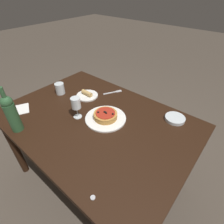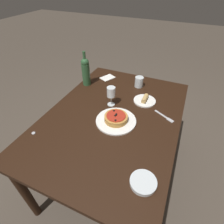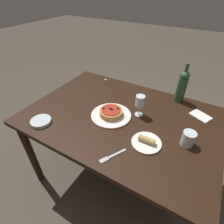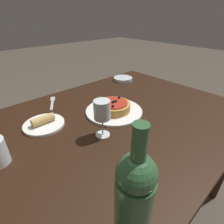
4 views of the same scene
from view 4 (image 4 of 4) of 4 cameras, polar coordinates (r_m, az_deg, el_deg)
ground_plane at (r=1.41m, az=-0.06°, el=-29.20°), size 14.00×14.00×0.00m
dining_table at (r=0.91m, az=-0.08°, el=-6.95°), size 1.39×0.98×0.75m
dinner_plate at (r=0.92m, az=0.64°, el=0.34°), size 0.30×0.30×0.01m
pizza at (r=0.91m, az=0.66°, el=1.89°), size 0.17×0.17×0.06m
wine_glass at (r=0.69m, az=-3.26°, el=0.22°), size 0.07×0.07×0.16m
wine_bottle at (r=0.38m, az=7.01°, el=-27.55°), size 0.07×0.07×0.32m
side_bowl at (r=1.37m, az=3.61°, el=10.73°), size 0.14×0.14×0.02m
fork at (r=1.08m, az=-18.90°, el=3.02°), size 0.10×0.16×0.00m
side_plate at (r=0.87m, az=-21.38°, el=-3.44°), size 0.18×0.18×0.05m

